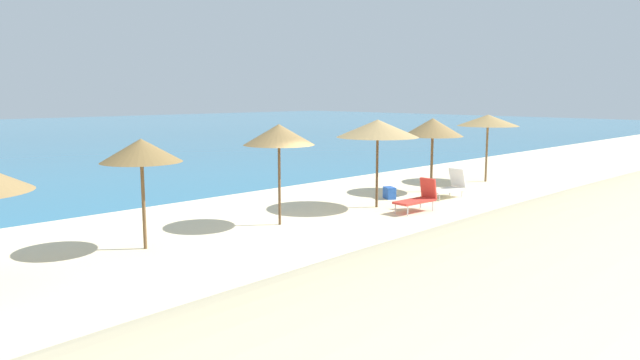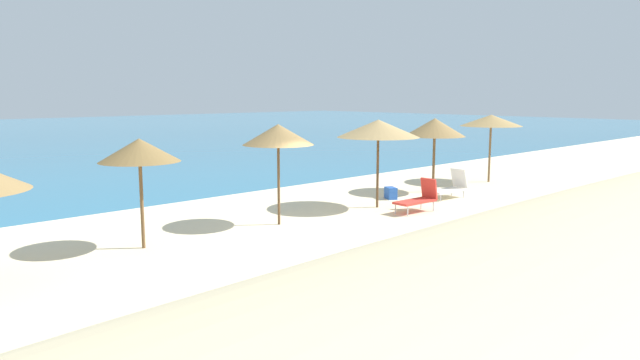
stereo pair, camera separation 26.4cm
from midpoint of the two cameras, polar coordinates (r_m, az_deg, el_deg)
ground_plane at (r=15.27m, az=1.79°, el=-5.54°), size 160.00×160.00×0.00m
beach_umbrella_2 at (r=14.35m, az=-16.68°, el=2.77°), size 1.90×1.90×2.64m
beach_umbrella_3 at (r=16.32m, az=-3.63°, el=4.42°), size 2.00×2.00×2.85m
beach_umbrella_4 at (r=18.93m, az=6.10°, el=5.00°), size 2.66×2.66×2.86m
beach_umbrella_5 at (r=22.32m, az=11.45°, el=5.04°), size 2.28×2.28×2.78m
beach_umbrella_6 at (r=25.47m, az=16.62°, el=5.57°), size 2.54×2.54×2.82m
lounge_chair_0 at (r=18.62m, az=10.01°, el=-1.74°), size 1.53×0.66×1.02m
lounge_chair_1 at (r=21.34m, az=12.92°, el=-0.66°), size 1.65×0.74×1.03m
cooler_box at (r=20.80m, az=7.27°, el=-1.27°), size 0.52×0.60×0.41m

